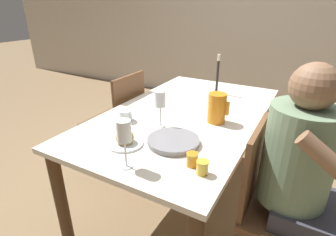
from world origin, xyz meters
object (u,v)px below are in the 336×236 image
(teacup_near_person, at_px, (125,117))
(candlestick_tall, at_px, (217,79))
(jam_jar_red, at_px, (202,167))
(chair_opposite, at_px, (119,120))
(person_seated, at_px, (303,172))
(jam_jar_amber, at_px, (192,159))
(bread_plate, at_px, (125,139))
(red_pitcher, at_px, (217,108))
(wine_glass_juice, at_px, (124,134))
(wine_glass_water, at_px, (160,101))
(teacup_across, at_px, (213,97))
(chair_person_side, at_px, (275,205))
(serving_tray, at_px, (173,141))

(teacup_near_person, height_order, candlestick_tall, candlestick_tall)
(jam_jar_red, bearing_deg, chair_opposite, 146.57)
(person_seated, height_order, jam_jar_amber, person_seated)
(bread_plate, bearing_deg, red_pitcher, 58.18)
(wine_glass_juice, distance_m, candlestick_tall, 1.20)
(jam_jar_amber, bearing_deg, chair_opposite, 146.28)
(red_pitcher, xyz_separation_m, teacup_near_person, (-0.49, -0.27, -0.06))
(jam_jar_red, bearing_deg, wine_glass_water, 141.16)
(chair_opposite, relative_size, person_seated, 0.74)
(teacup_across, height_order, bread_plate, bread_plate)
(teacup_near_person, bearing_deg, chair_person_side, -2.12)
(red_pitcher, distance_m, wine_glass_water, 0.35)
(chair_person_side, relative_size, candlestick_tall, 2.81)
(bread_plate, bearing_deg, wine_glass_juice, -50.57)
(chair_person_side, bearing_deg, jam_jar_red, -50.76)
(chair_opposite, distance_m, person_seated, 1.50)
(wine_glass_water, relative_size, teacup_across, 1.66)
(bread_plate, distance_m, jam_jar_amber, 0.38)
(teacup_near_person, relative_size, bread_plate, 0.71)
(wine_glass_water, relative_size, teacup_near_person, 1.66)
(red_pitcher, distance_m, wine_glass_juice, 0.69)
(red_pitcher, xyz_separation_m, jam_jar_red, (0.13, -0.54, -0.06))
(chair_opposite, xyz_separation_m, bread_plate, (0.58, -0.64, 0.27))
(candlestick_tall, bearing_deg, bread_plate, -96.59)
(wine_glass_water, bearing_deg, candlestick_tall, 84.28)
(jam_jar_amber, bearing_deg, chair_person_side, 29.96)
(wine_glass_juice, height_order, teacup_across, wine_glass_juice)
(wine_glass_water, xyz_separation_m, bread_plate, (-0.04, -0.28, -0.13))
(bread_plate, bearing_deg, jam_jar_amber, -0.76)
(red_pitcher, distance_m, jam_jar_amber, 0.52)
(serving_tray, bearing_deg, wine_glass_water, 137.93)
(chair_opposite, height_order, person_seated, person_seated)
(wine_glass_water, relative_size, jam_jar_red, 3.42)
(wine_glass_juice, relative_size, jam_jar_red, 3.58)
(jam_jar_red, bearing_deg, teacup_near_person, 156.09)
(candlestick_tall, bearing_deg, chair_person_side, -53.43)
(candlestick_tall, bearing_deg, teacup_across, -78.25)
(wine_glass_juice, relative_size, candlestick_tall, 0.73)
(teacup_across, bearing_deg, serving_tray, -85.90)
(chair_person_side, distance_m, teacup_near_person, 0.97)
(chair_opposite, height_order, candlestick_tall, candlestick_tall)
(wine_glass_water, height_order, jam_jar_red, wine_glass_water)
(wine_glass_juice, height_order, serving_tray, wine_glass_juice)
(person_seated, xyz_separation_m, teacup_across, (-0.67, 0.64, 0.04))
(wine_glass_juice, xyz_separation_m, candlestick_tall, (-0.01, 1.20, -0.04))
(jam_jar_red, bearing_deg, red_pitcher, 103.83)
(chair_person_side, distance_m, serving_tray, 0.59)
(person_seated, relative_size, jam_jar_amber, 18.73)
(wine_glass_water, xyz_separation_m, candlestick_tall, (0.08, 0.76, -0.04))
(wine_glass_juice, distance_m, jam_jar_red, 0.36)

